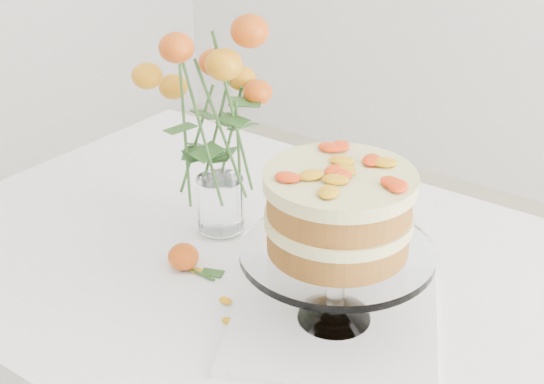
% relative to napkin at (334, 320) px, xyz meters
% --- Properties ---
extents(table, '(1.43, 0.93, 0.76)m').
position_rel_napkin_xyz_m(table, '(-0.16, 0.08, -0.09)').
color(table, tan).
rests_on(table, ground).
extents(napkin, '(0.44, 0.44, 0.01)m').
position_rel_napkin_xyz_m(napkin, '(0.00, 0.00, 0.00)').
color(napkin, white).
rests_on(napkin, table).
extents(cake_stand, '(0.30, 0.30, 0.27)m').
position_rel_napkin_xyz_m(cake_stand, '(0.00, 0.00, 0.19)').
color(cake_stand, white).
rests_on(cake_stand, napkin).
extents(rose_vase, '(0.30, 0.30, 0.46)m').
position_rel_napkin_xyz_m(rose_vase, '(-0.33, 0.12, 0.26)').
color(rose_vase, white).
rests_on(rose_vase, table).
extents(loose_rose_near, '(0.09, 0.05, 0.04)m').
position_rel_napkin_xyz_m(loose_rose_near, '(-0.08, 0.08, 0.02)').
color(loose_rose_near, orange).
rests_on(loose_rose_near, table).
extents(loose_rose_far, '(0.10, 0.06, 0.05)m').
position_rel_napkin_xyz_m(loose_rose_far, '(-0.30, -0.02, 0.02)').
color(loose_rose_far, '#B93709').
rests_on(loose_rose_far, table).
extents(stray_petal_a, '(0.03, 0.02, 0.00)m').
position_rel_napkin_xyz_m(stray_petal_a, '(-0.28, -0.02, -0.00)').
color(stray_petal_a, orange).
rests_on(stray_petal_a, table).
extents(stray_petal_b, '(0.03, 0.02, 0.00)m').
position_rel_napkin_xyz_m(stray_petal_b, '(-0.18, -0.06, -0.00)').
color(stray_petal_b, orange).
rests_on(stray_petal_b, table).
extents(stray_petal_c, '(0.03, 0.02, 0.00)m').
position_rel_napkin_xyz_m(stray_petal_c, '(-0.14, -0.10, -0.00)').
color(stray_petal_c, orange).
rests_on(stray_petal_c, table).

